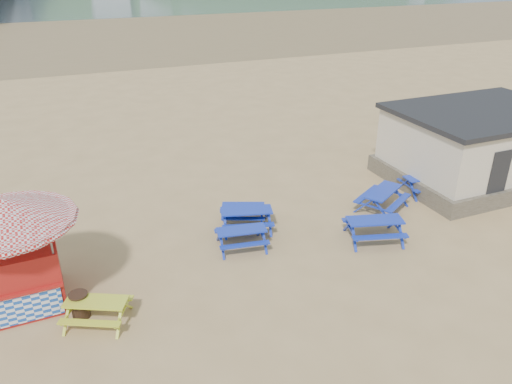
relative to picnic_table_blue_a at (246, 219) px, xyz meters
name	(u,v)px	position (x,y,z in m)	size (l,w,h in m)	color
ground	(265,236)	(0.40, -0.73, -0.38)	(400.00, 400.00, 0.00)	tan
wet_sand	(91,33)	(0.40, 54.27, -0.38)	(400.00, 400.00, 0.00)	olive
picnic_table_blue_a	(246,219)	(0.00, 0.00, 0.00)	(2.15, 1.91, 0.77)	#152FAC
picnic_table_blue_b	(243,213)	(0.10, 0.57, -0.06)	(1.93, 1.77, 0.65)	#152FAC
picnic_table_blue_c	(424,184)	(7.92, -0.05, -0.01)	(1.89, 1.58, 0.74)	#152FAC
picnic_table_blue_d	(241,238)	(-0.63, -1.11, -0.04)	(1.85, 1.58, 0.69)	#152FAC
picnic_table_blue_e	(374,230)	(3.77, -2.42, 0.02)	(2.25, 2.00, 0.80)	#152FAC
picnic_table_blue_f	(382,200)	(5.39, -0.63, 0.02)	(2.44, 2.31, 0.81)	#152FAC
picnic_table_yellow	(97,311)	(-5.57, -3.15, -0.04)	(2.06, 1.92, 0.69)	gold
ice_cream_kiosk	(11,240)	(-7.37, -1.46, 1.67)	(3.76, 3.76, 3.27)	#A11916
litter_bin	(80,305)	(-5.97, -2.75, 0.00)	(0.52, 0.52, 0.76)	#321F14
amenity_block	(479,145)	(10.90, 0.27, 1.19)	(7.40, 5.40, 3.15)	#665B4C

